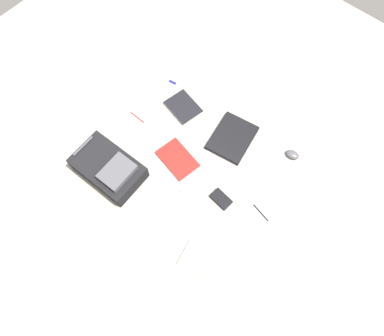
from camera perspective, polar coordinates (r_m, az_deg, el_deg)
name	(u,v)px	position (r m, az deg, el deg)	size (l,w,h in m)	color
ground_plane	(183,169)	(2.37, -1.55, -0.15)	(4.14, 4.14, 0.00)	gray
backpack	(109,168)	(2.36, -13.40, -0.07)	(0.31, 0.47, 0.17)	black
laptop	(232,138)	(2.47, 6.60, 4.95)	(0.38, 0.32, 0.03)	black
book_comic	(178,159)	(2.39, -2.38, 1.46)	(0.23, 0.31, 0.02)	silver
book_red	(201,261)	(2.19, 1.48, -14.93)	(0.22, 0.27, 0.02)	silver
book_manual	(183,107)	(2.59, -1.46, 9.93)	(0.23, 0.27, 0.02)	silver
computer_mouse	(292,155)	(2.49, 16.11, 2.12)	(0.06, 0.09, 0.04)	#4C4C51
cable_coil	(172,196)	(2.30, -3.30, -4.56)	(0.15, 0.15, 0.01)	silver
power_brick	(221,199)	(2.28, 4.83, -5.04)	(0.08, 0.14, 0.03)	black
pen_black	(261,213)	(2.30, 11.20, -7.18)	(0.01, 0.01, 0.14)	black
pen_blue	(137,117)	(2.58, -8.96, 8.22)	(0.01, 0.01, 0.14)	red
usb_stick	(173,82)	(2.72, -3.21, 13.86)	(0.02, 0.06, 0.01)	#191999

